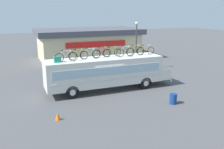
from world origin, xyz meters
The scene contains 15 objects.
ground_plane centered at (0.00, 0.00, 0.00)m, with size 120.00×120.00×0.00m, color #4C4C4F.
bus centered at (0.21, 0.00, 1.67)m, with size 11.21×2.39×2.85m.
luggage_bag_1 centered at (-4.00, -0.25, 3.08)m, with size 0.52×0.42×0.45m, color #1E7F66.
rooftop_bicycle_1 centered at (-3.32, -0.34, 3.25)m, with size 1.80×0.44×0.95m.
rooftop_bicycle_2 centered at (-2.22, 0.17, 3.22)m, with size 1.66×0.44×0.89m.
rooftop_bicycle_3 centered at (-1.25, 0.07, 3.24)m, with size 1.76×0.44×0.94m.
rooftop_bicycle_4 centered at (-0.14, 0.29, 3.24)m, with size 1.66×0.44×0.94m.
rooftop_bicycle_5 centered at (0.81, 0.38, 3.22)m, with size 1.72×0.44×0.88m.
rooftop_bicycle_6 centered at (1.85, -0.16, 3.25)m, with size 1.72×0.44×0.97m.
rooftop_bicycle_7 centered at (2.95, 0.16, 3.25)m, with size 1.78×0.44×0.97m.
rooftop_bicycle_8 centered at (3.97, 0.06, 3.23)m, with size 1.73×0.44×0.92m.
roadside_building centered at (2.99, 14.53, 2.15)m, with size 14.41×7.75×4.19m.
trash_bin centered at (3.56, -4.93, 0.39)m, with size 0.53×0.53×0.77m, color navy.
traffic_cone centered at (-4.89, -4.48, 0.26)m, with size 0.33×0.33×0.53m, color orange.
street_lamp centered at (5.85, 5.49, 3.26)m, with size 0.32×0.32×5.51m.
Camera 1 is at (-7.18, -19.18, 6.79)m, focal length 39.64 mm.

